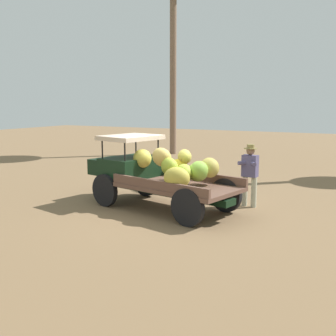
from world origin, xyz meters
The scene contains 3 objects.
ground_plane centered at (0.00, 0.00, 0.00)m, with size 60.00×60.00×0.00m, color olive.
truck centered at (0.30, -0.06, 0.94)m, with size 4.65×2.52×1.88m.
farmer centered at (-1.91, -1.28, 0.96)m, with size 0.52×0.48×1.68m.
Camera 1 is at (-4.90, 9.11, 2.76)m, focal length 43.30 mm.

